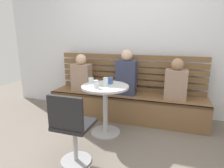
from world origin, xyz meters
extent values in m
plane|color=#70665B|center=(0.00, 0.00, 0.00)|extent=(8.00, 8.00, 0.00)
cube|color=silver|center=(0.00, 1.64, 1.45)|extent=(5.20, 0.10, 2.90)
cube|color=brown|center=(0.00, 1.20, 0.22)|extent=(2.70, 0.52, 0.44)
cube|color=brown|center=(0.00, 0.96, 0.42)|extent=(2.70, 0.04, 0.04)
cube|color=brown|center=(0.00, 1.44, 0.48)|extent=(2.65, 0.04, 0.09)
cube|color=brown|center=(0.00, 1.44, 0.61)|extent=(2.65, 0.04, 0.09)
cube|color=brown|center=(0.00, 1.44, 0.72)|extent=(2.65, 0.04, 0.09)
cube|color=brown|center=(0.00, 1.44, 0.84)|extent=(2.65, 0.04, 0.09)
cube|color=brown|center=(0.00, 1.44, 0.95)|extent=(2.65, 0.04, 0.09)
cube|color=brown|center=(0.00, 1.44, 1.06)|extent=(2.65, 0.04, 0.09)
cylinder|color=#ADADB2|center=(-0.15, 0.57, 0.01)|extent=(0.44, 0.44, 0.02)
cylinder|color=#ADADB2|center=(-0.15, 0.57, 0.37)|extent=(0.07, 0.07, 0.69)
cylinder|color=silver|center=(-0.15, 0.57, 0.72)|extent=(0.68, 0.68, 0.03)
cylinder|color=#ADADB2|center=(-0.25, -0.18, 0.01)|extent=(0.36, 0.36, 0.02)
cylinder|color=#ADADB2|center=(-0.25, -0.18, 0.23)|extent=(0.05, 0.05, 0.45)
cube|color=#232326|center=(-0.25, -0.18, 0.47)|extent=(0.40, 0.40, 0.04)
cube|color=#232326|center=(-0.25, -0.35, 0.67)|extent=(0.40, 0.04, 0.36)
cube|color=#333851|center=(0.00, 1.23, 0.73)|extent=(0.34, 0.22, 0.59)
sphere|color=#DBB293|center=(0.00, 1.23, 1.11)|extent=(0.19, 0.19, 0.19)
cube|color=#9E7F6B|center=(-0.82, 1.18, 0.69)|extent=(0.34, 0.22, 0.50)
sphere|color=#DBB293|center=(-0.82, 1.18, 1.02)|extent=(0.19, 0.19, 0.19)
cube|color=#9E7F6B|center=(0.81, 1.21, 0.68)|extent=(0.34, 0.22, 0.48)
sphere|color=#A37A5B|center=(0.81, 1.21, 1.00)|extent=(0.19, 0.19, 0.19)
cylinder|color=#3D5B9E|center=(-0.12, 0.71, 0.79)|extent=(0.08, 0.08, 0.09)
cylinder|color=silver|center=(-0.14, 0.57, 0.80)|extent=(0.07, 0.07, 0.12)
cylinder|color=silver|center=(-0.41, 0.67, 0.78)|extent=(0.08, 0.08, 0.08)
cylinder|color=white|center=(-0.22, 0.42, 0.80)|extent=(0.07, 0.07, 0.11)
cylinder|color=white|center=(-0.31, 0.54, 0.75)|extent=(0.17, 0.17, 0.01)
camera|label=1|loc=(0.77, -1.95, 1.44)|focal=31.16mm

